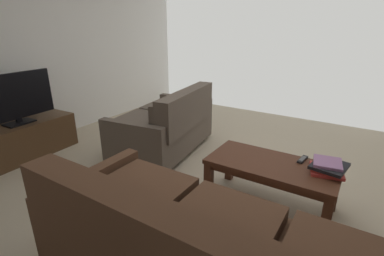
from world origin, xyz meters
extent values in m
cube|color=#B7A88E|center=(0.00, 0.00, 0.00)|extent=(5.65, 5.30, 0.01)
cube|color=white|center=(2.82, 0.00, 1.37)|extent=(0.12, 5.30, 2.73)
cylinder|color=black|center=(0.36, 0.92, 0.03)|extent=(0.05, 0.05, 0.06)
cube|color=brown|center=(-0.51, 1.27, 0.49)|extent=(0.59, 0.76, 0.10)
cube|color=brown|center=(0.12, 1.27, 0.49)|extent=(0.59, 0.76, 0.10)
cube|color=brown|center=(-0.51, 1.55, 0.63)|extent=(0.57, 0.12, 0.33)
cube|color=brown|center=(0.12, 1.55, 0.63)|extent=(0.57, 0.12, 0.33)
cube|color=brown|center=(0.49, 1.29, 0.32)|extent=(0.10, 0.87, 0.54)
cylinder|color=black|center=(1.48, -0.76, 0.03)|extent=(0.06, 0.06, 0.06)
cylinder|color=black|center=(1.35, 0.28, 0.03)|extent=(0.06, 0.06, 0.06)
cylinder|color=black|center=(0.81, -0.85, 0.03)|extent=(0.06, 0.06, 0.06)
cylinder|color=black|center=(0.67, 0.19, 0.03)|extent=(0.06, 0.06, 0.06)
cube|color=brown|center=(1.08, -0.28, 0.25)|extent=(0.95, 1.30, 0.38)
cube|color=brown|center=(1.14, -0.58, 0.49)|extent=(0.77, 0.65, 0.10)
cube|color=brown|center=(1.06, 0.02, 0.49)|extent=(0.77, 0.65, 0.10)
cube|color=brown|center=(0.74, -0.33, 0.61)|extent=(0.34, 1.22, 0.45)
cube|color=brown|center=(0.89, -0.61, 0.61)|extent=(0.19, 0.55, 0.31)
cube|color=brown|center=(0.81, -0.02, 0.61)|extent=(0.19, 0.55, 0.31)
cube|color=brown|center=(1.16, -0.93, 0.32)|extent=(0.81, 0.21, 0.54)
cube|color=brown|center=(0.99, 0.36, 0.32)|extent=(0.81, 0.21, 0.54)
cube|color=#4C2819|center=(-0.47, 0.15, 0.41)|extent=(1.10, 0.54, 0.04)
cube|color=#4C2819|center=(-0.47, 0.15, 0.36)|extent=(1.01, 0.49, 0.05)
cube|color=#4C2819|center=(-0.98, -0.08, 0.19)|extent=(0.07, 0.07, 0.39)
cube|color=#4C2819|center=(0.03, -0.08, 0.19)|extent=(0.07, 0.07, 0.39)
cube|color=#4C2819|center=(-0.98, 0.37, 0.19)|extent=(0.07, 0.07, 0.39)
cube|color=#4C2819|center=(0.03, 0.37, 0.19)|extent=(0.07, 0.07, 0.39)
cube|color=#4C331E|center=(2.41, 0.80, 0.22)|extent=(0.49, 1.26, 0.44)
cube|color=black|center=(2.53, 0.80, 0.22)|extent=(0.08, 1.05, 0.27)
cube|color=black|center=(2.42, 0.93, 0.22)|extent=(0.21, 0.25, 0.06)
cube|color=black|center=(2.41, 0.80, 0.45)|extent=(0.22, 0.33, 0.02)
cube|color=black|center=(2.41, 0.80, 0.49)|extent=(0.04, 0.06, 0.06)
cube|color=black|center=(2.41, 0.80, 0.78)|extent=(0.09, 0.94, 0.54)
cube|color=black|center=(2.43, 0.80, 0.78)|extent=(0.06, 0.90, 0.51)
cube|color=#C63833|center=(-0.90, 0.06, 0.44)|extent=(0.30, 0.31, 0.02)
cube|color=#C63833|center=(-0.90, 0.07, 0.46)|extent=(0.23, 0.26, 0.02)
cube|color=black|center=(-0.91, 0.06, 0.48)|extent=(0.29, 0.32, 0.03)
cube|color=#996699|center=(-0.89, 0.06, 0.51)|extent=(0.25, 0.26, 0.02)
cube|color=black|center=(-0.68, -0.04, 0.44)|extent=(0.06, 0.16, 0.02)
cube|color=#59595B|center=(-0.68, -0.04, 0.45)|extent=(0.05, 0.11, 0.00)
camera|label=1|loc=(-1.07, 2.40, 1.56)|focal=26.48mm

